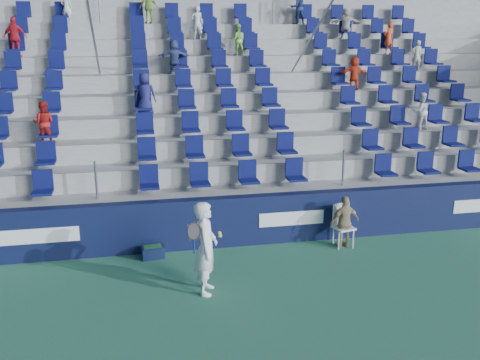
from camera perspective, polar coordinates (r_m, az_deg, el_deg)
The scene contains 7 objects.
ground at distance 10.12m, azimuth 2.09°, elevation -13.60°, with size 70.00×70.00×0.00m, color #317353.
sponsor_wall at distance 12.69m, azimuth -1.19°, elevation -4.43°, with size 24.00×0.32×1.20m.
grandstand at distance 17.19m, azimuth -4.28°, elevation 6.10°, with size 24.00×8.17×6.63m.
tennis_player at distance 10.35m, azimuth -3.67°, elevation -7.24°, with size 0.69×0.76×1.85m.
line_judge_chair at distance 12.96m, azimuth 10.84°, elevation -4.39°, with size 0.52×0.54×1.01m.
line_judge at distance 12.81m, azimuth 11.11°, elevation -4.40°, with size 0.74×0.31×1.25m, color tan.
ball_bin at distance 12.31m, azimuth -9.27°, elevation -7.53°, with size 0.52×0.37×0.28m.
Camera 1 is at (-2.10, -8.60, 4.91)m, focal length 40.00 mm.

